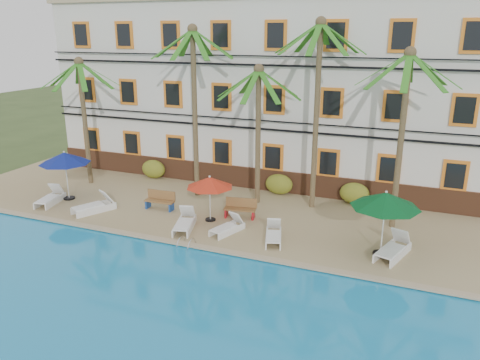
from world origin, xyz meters
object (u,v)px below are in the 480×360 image
at_px(palm_b, 194,90).
at_px(lounger_f, 393,249).
at_px(palm_c, 258,115).
at_px(umbrella_red, 210,182).
at_px(bench_left, 160,200).
at_px(lounger_c, 185,222).
at_px(bench_right, 240,208).
at_px(pool_ladder, 186,246).
at_px(lounger_a, 50,198).
at_px(lounger_d, 228,227).
at_px(palm_d, 317,92).
at_px(umbrella_green, 386,200).
at_px(lounger_e, 274,235).
at_px(palm_e, 403,116).
at_px(lounger_b, 95,205).
at_px(palm_a, 83,103).
at_px(umbrella_blue, 65,158).

bearing_deg(palm_b, lounger_f, -19.21).
distance_m(palm_c, umbrella_red, 4.25).
height_order(umbrella_red, bench_left, umbrella_red).
bearing_deg(palm_b, lounger_c, -70.09).
distance_m(bench_right, pool_ladder, 3.85).
height_order(palm_b, umbrella_red, palm_b).
relative_size(lounger_a, lounger_d, 1.12).
relative_size(palm_d, umbrella_green, 3.39).
relative_size(lounger_e, bench_right, 1.21).
xyz_separation_m(palm_e, lounger_d, (-6.61, -3.36, -4.76)).
relative_size(lounger_b, bench_left, 1.42).
relative_size(umbrella_green, lounger_a, 1.31).
distance_m(lounger_f, bench_left, 11.15).
relative_size(umbrella_red, bench_right, 1.39).
bearing_deg(umbrella_red, pool_ladder, -84.72).
xyz_separation_m(umbrella_red, bench_left, (-2.92, 0.41, -1.38)).
bearing_deg(palm_b, palm_a, -176.73).
bearing_deg(palm_e, lounger_c, -156.48).
xyz_separation_m(palm_a, lounger_f, (17.09, -3.23, -4.28)).
relative_size(umbrella_blue, bench_right, 1.66).
bearing_deg(lounger_f, lounger_b, -178.14).
relative_size(lounger_f, bench_left, 1.44).
bearing_deg(pool_ladder, lounger_c, 120.34).
xyz_separation_m(palm_b, palm_d, (6.15, 0.53, 0.16)).
bearing_deg(lounger_e, lounger_a, 179.83).
bearing_deg(palm_e, bench_right, -167.21).
height_order(umbrella_red, pool_ladder, umbrella_red).
bearing_deg(umbrella_blue, palm_a, 105.95).
relative_size(palm_c, pool_ladder, 9.34).
relative_size(umbrella_red, lounger_b, 1.01).
bearing_deg(pool_ladder, lounger_d, 61.43).
bearing_deg(palm_c, palm_e, -5.96).
bearing_deg(palm_c, palm_b, -177.91).
distance_m(umbrella_blue, lounger_b, 3.24).
height_order(palm_e, bench_right, palm_e).
xyz_separation_m(lounger_b, lounger_c, (5.07, -0.23, -0.01)).
bearing_deg(pool_ladder, bench_left, 134.27).
relative_size(palm_d, lounger_a, 4.43).
height_order(lounger_b, lounger_f, lounger_f).
relative_size(palm_b, palm_c, 1.26).
height_order(palm_a, lounger_b, palm_a).
distance_m(umbrella_blue, bench_right, 9.49).
bearing_deg(umbrella_blue, palm_e, 8.89).
distance_m(palm_a, palm_d, 12.96).
distance_m(palm_d, umbrella_blue, 13.11).
xyz_separation_m(lounger_e, pool_ladder, (-3.14, -1.83, -0.27)).
bearing_deg(palm_a, lounger_d, -19.19).
bearing_deg(palm_d, palm_c, -171.71).
xyz_separation_m(lounger_a, lounger_e, (11.96, -0.04, -0.02)).
distance_m(umbrella_green, lounger_d, 6.74).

